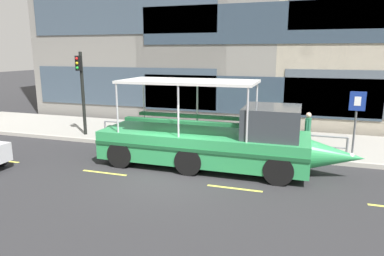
# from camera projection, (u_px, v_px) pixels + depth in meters

# --- Properties ---
(ground_plane) EXTENTS (120.00, 120.00, 0.00)m
(ground_plane) POSITION_uv_depth(u_px,v_px,m) (171.00, 175.00, 12.34)
(ground_plane) COLOR #2B2B2D
(sidewalk) EXTENTS (32.00, 4.80, 0.18)m
(sidewalk) POSITION_uv_depth(u_px,v_px,m) (211.00, 137.00, 17.52)
(sidewalk) COLOR #99968E
(sidewalk) RESTS_ON ground_plane
(curb_edge) EXTENTS (32.00, 0.18, 0.18)m
(curb_edge) POSITION_uv_depth(u_px,v_px,m) (196.00, 150.00, 15.21)
(curb_edge) COLOR #B2ADA3
(curb_edge) RESTS_ON ground_plane
(lane_centreline) EXTENTS (25.80, 0.12, 0.01)m
(lane_centreline) POSITION_uv_depth(u_px,v_px,m) (166.00, 180.00, 11.88)
(lane_centreline) COLOR #DBD64C
(lane_centreline) RESTS_ON ground_plane
(curb_guardrail) EXTENTS (10.94, 0.09, 0.89)m
(curb_guardrail) POSITION_uv_depth(u_px,v_px,m) (213.00, 134.00, 15.18)
(curb_guardrail) COLOR gray
(curb_guardrail) RESTS_ON sidewalk
(traffic_light_pole) EXTENTS (0.24, 0.46, 4.15)m
(traffic_light_pole) POSITION_uv_depth(u_px,v_px,m) (82.00, 85.00, 17.17)
(traffic_light_pole) COLOR black
(traffic_light_pole) RESTS_ON sidewalk
(parking_sign) EXTENTS (0.60, 0.12, 2.61)m
(parking_sign) POSITION_uv_depth(u_px,v_px,m) (356.00, 112.00, 13.75)
(parking_sign) COLOR #4C4F54
(parking_sign) RESTS_ON sidewalk
(duck_tour_boat) EXTENTS (9.75, 2.65, 3.28)m
(duck_tour_boat) POSITION_uv_depth(u_px,v_px,m) (217.00, 140.00, 13.05)
(duck_tour_boat) COLOR #2D9351
(duck_tour_boat) RESTS_ON ground_plane
(pedestrian_near_bow) EXTENTS (0.26, 0.46, 1.65)m
(pedestrian_near_bow) POSITION_uv_depth(u_px,v_px,m) (308.00, 128.00, 14.66)
(pedestrian_near_bow) COLOR black
(pedestrian_near_bow) RESTS_ON sidewalk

